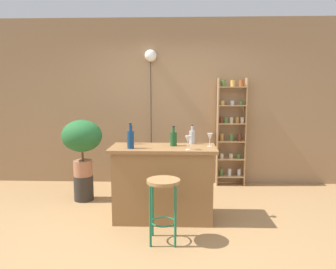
% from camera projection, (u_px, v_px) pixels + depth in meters
% --- Properties ---
extents(ground, '(12.00, 12.00, 0.00)m').
position_uv_depth(ground, '(162.00, 228.00, 3.79)').
color(ground, '#A37A4C').
extents(back_wall, '(6.40, 0.10, 2.80)m').
position_uv_depth(back_wall, '(168.00, 102.00, 5.53)').
color(back_wall, '#997551').
rests_on(back_wall, ground).
extents(kitchen_counter, '(1.29, 0.61, 0.92)m').
position_uv_depth(kitchen_counter, '(163.00, 183.00, 4.02)').
color(kitchen_counter, olive).
rests_on(kitchen_counter, ground).
extents(bar_stool, '(0.35, 0.35, 0.68)m').
position_uv_depth(bar_stool, '(163.00, 195.00, 3.38)').
color(bar_stool, '#196642').
rests_on(bar_stool, ground).
extents(spice_shelf, '(0.48, 0.17, 1.81)m').
position_uv_depth(spice_shelf, '(231.00, 131.00, 5.40)').
color(spice_shelf, '#A87F51').
rests_on(spice_shelf, ground).
extents(plant_stool, '(0.28, 0.28, 0.37)m').
position_uv_depth(plant_stool, '(84.00, 188.00, 4.74)').
color(plant_stool, '#2D2823').
rests_on(plant_stool, ground).
extents(potted_plant, '(0.58, 0.52, 0.82)m').
position_uv_depth(potted_plant, '(82.00, 139.00, 4.64)').
color(potted_plant, '#A86B4C').
rests_on(potted_plant, plant_stool).
extents(bottle_wine_red, '(0.08, 0.08, 0.30)m').
position_uv_depth(bottle_wine_red, '(131.00, 139.00, 3.83)').
color(bottle_wine_red, navy).
rests_on(bottle_wine_red, kitchen_counter).
extents(bottle_olive_oil, '(0.08, 0.08, 0.25)m').
position_uv_depth(bottle_olive_oil, '(173.00, 138.00, 4.00)').
color(bottle_olive_oil, '#194C23').
rests_on(bottle_olive_oil, kitchen_counter).
extents(bottle_vinegar, '(0.07, 0.07, 0.25)m').
position_uv_depth(bottle_vinegar, '(192.00, 137.00, 4.16)').
color(bottle_vinegar, '#B2B2B7').
rests_on(bottle_vinegar, kitchen_counter).
extents(bottle_sauce_amber, '(0.06, 0.06, 0.24)m').
position_uv_depth(bottle_sauce_amber, '(132.00, 137.00, 4.14)').
color(bottle_sauce_amber, maroon).
rests_on(bottle_sauce_amber, kitchen_counter).
extents(wine_glass_left, '(0.07, 0.07, 0.16)m').
position_uv_depth(wine_glass_left, '(210.00, 137.00, 3.97)').
color(wine_glass_left, silver).
rests_on(wine_glass_left, kitchen_counter).
extents(wine_glass_center, '(0.07, 0.07, 0.16)m').
position_uv_depth(wine_glass_center, '(188.00, 140.00, 3.74)').
color(wine_glass_center, silver).
rests_on(wine_glass_center, kitchen_counter).
extents(pendant_globe_light, '(0.20, 0.20, 2.27)m').
position_uv_depth(pendant_globe_light, '(151.00, 58.00, 5.33)').
color(pendant_globe_light, black).
rests_on(pendant_globe_light, ground).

